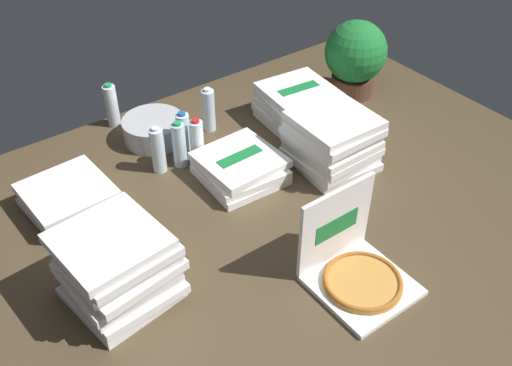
{
  "coord_description": "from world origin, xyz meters",
  "views": [
    {
      "loc": [
        -1.17,
        -1.52,
        1.76
      ],
      "look_at": [
        0.02,
        0.1,
        0.14
      ],
      "focal_mm": 40.87,
      "sensor_mm": 36.0,
      "label": 1
    }
  ],
  "objects_px": {
    "pizza_stack_right_near": "(240,168)",
    "ice_bucket": "(154,129)",
    "pizza_stack_center_near": "(298,105)",
    "water_bottle_5": "(112,105)",
    "open_pizza_box": "(355,268)",
    "water_bottle_4": "(209,110)",
    "pizza_stack_center_far": "(70,198)",
    "water_bottle_0": "(158,150)",
    "potted_plant": "(355,56)",
    "pizza_stack_right_far": "(118,267)",
    "water_bottle_3": "(184,135)",
    "pizza_stack_right_mid": "(332,141)",
    "water_bottle_1": "(179,145)",
    "water_bottle_2": "(197,142)"
  },
  "relations": [
    {
      "from": "ice_bucket",
      "to": "water_bottle_0",
      "type": "relative_size",
      "value": 1.29
    },
    {
      "from": "water_bottle_4",
      "to": "water_bottle_5",
      "type": "bearing_deg",
      "value": 138.69
    },
    {
      "from": "water_bottle_3",
      "to": "potted_plant",
      "type": "xyz_separation_m",
      "value": [
        1.11,
        -0.05,
        0.12
      ]
    },
    {
      "from": "pizza_stack_right_far",
      "to": "water_bottle_4",
      "type": "xyz_separation_m",
      "value": [
        0.9,
        0.78,
        -0.04
      ]
    },
    {
      "from": "potted_plant",
      "to": "pizza_stack_right_far",
      "type": "bearing_deg",
      "value": -161.37
    },
    {
      "from": "pizza_stack_right_far",
      "to": "potted_plant",
      "type": "relative_size",
      "value": 0.95
    },
    {
      "from": "pizza_stack_right_mid",
      "to": "potted_plant",
      "type": "height_order",
      "value": "potted_plant"
    },
    {
      "from": "pizza_stack_right_far",
      "to": "water_bottle_4",
      "type": "relative_size",
      "value": 1.69
    },
    {
      "from": "open_pizza_box",
      "to": "pizza_stack_right_mid",
      "type": "height_order",
      "value": "open_pizza_box"
    },
    {
      "from": "water_bottle_0",
      "to": "water_bottle_5",
      "type": "height_order",
      "value": "same"
    },
    {
      "from": "pizza_stack_center_near",
      "to": "water_bottle_3",
      "type": "height_order",
      "value": "water_bottle_3"
    },
    {
      "from": "pizza_stack_center_near",
      "to": "pizza_stack_center_far",
      "type": "height_order",
      "value": "pizza_stack_center_near"
    },
    {
      "from": "water_bottle_5",
      "to": "potted_plant",
      "type": "xyz_separation_m",
      "value": [
        1.28,
        -0.52,
        0.12
      ]
    },
    {
      "from": "pizza_stack_right_near",
      "to": "water_bottle_0",
      "type": "relative_size",
      "value": 1.57
    },
    {
      "from": "pizza_stack_right_far",
      "to": "water_bottle_5",
      "type": "distance_m",
      "value": 1.23
    },
    {
      "from": "open_pizza_box",
      "to": "pizza_stack_center_near",
      "type": "relative_size",
      "value": 0.93
    },
    {
      "from": "open_pizza_box",
      "to": "pizza_stack_right_mid",
      "type": "bearing_deg",
      "value": 54.84
    },
    {
      "from": "pizza_stack_center_far",
      "to": "water_bottle_1",
      "type": "bearing_deg",
      "value": -1.25
    },
    {
      "from": "pizza_stack_right_near",
      "to": "pizza_stack_center_far",
      "type": "height_order",
      "value": "pizza_stack_right_near"
    },
    {
      "from": "pizza_stack_center_far",
      "to": "water_bottle_5",
      "type": "distance_m",
      "value": 0.7
    },
    {
      "from": "pizza_stack_right_far",
      "to": "open_pizza_box",
      "type": "bearing_deg",
      "value": -31.68
    },
    {
      "from": "pizza_stack_center_near",
      "to": "pizza_stack_right_mid",
      "type": "xyz_separation_m",
      "value": [
        -0.12,
        -0.41,
        0.04
      ]
    },
    {
      "from": "open_pizza_box",
      "to": "water_bottle_4",
      "type": "distance_m",
      "value": 1.26
    },
    {
      "from": "water_bottle_3",
      "to": "water_bottle_5",
      "type": "height_order",
      "value": "same"
    },
    {
      "from": "water_bottle_4",
      "to": "potted_plant",
      "type": "bearing_deg",
      "value": -11.15
    },
    {
      "from": "pizza_stack_right_near",
      "to": "ice_bucket",
      "type": "height_order",
      "value": "same"
    },
    {
      "from": "water_bottle_2",
      "to": "water_bottle_5",
      "type": "bearing_deg",
      "value": 108.55
    },
    {
      "from": "pizza_stack_center_far",
      "to": "water_bottle_0",
      "type": "bearing_deg",
      "value": 1.11
    },
    {
      "from": "ice_bucket",
      "to": "water_bottle_4",
      "type": "xyz_separation_m",
      "value": [
        0.29,
        -0.09,
        0.06
      ]
    },
    {
      "from": "water_bottle_0",
      "to": "open_pizza_box",
      "type": "bearing_deg",
      "value": -76.22
    },
    {
      "from": "pizza_stack_center_near",
      "to": "water_bottle_5",
      "type": "bearing_deg",
      "value": 145.94
    },
    {
      "from": "water_bottle_4",
      "to": "water_bottle_5",
      "type": "height_order",
      "value": "same"
    },
    {
      "from": "pizza_stack_right_far",
      "to": "ice_bucket",
      "type": "bearing_deg",
      "value": 54.84
    },
    {
      "from": "pizza_stack_right_near",
      "to": "potted_plant",
      "type": "distance_m",
      "value": 1.05
    },
    {
      "from": "open_pizza_box",
      "to": "pizza_stack_right_near",
      "type": "bearing_deg",
      "value": 88.73
    },
    {
      "from": "pizza_stack_right_near",
      "to": "water_bottle_4",
      "type": "distance_m",
      "value": 0.46
    },
    {
      "from": "water_bottle_5",
      "to": "pizza_stack_right_near",
      "type": "bearing_deg",
      "value": -70.15
    },
    {
      "from": "pizza_stack_center_near",
      "to": "water_bottle_0",
      "type": "height_order",
      "value": "water_bottle_0"
    },
    {
      "from": "pizza_stack_center_near",
      "to": "potted_plant",
      "type": "distance_m",
      "value": 0.47
    },
    {
      "from": "water_bottle_2",
      "to": "water_bottle_0",
      "type": "bearing_deg",
      "value": 163.97
    },
    {
      "from": "pizza_stack_center_far",
      "to": "water_bottle_4",
      "type": "height_order",
      "value": "water_bottle_4"
    },
    {
      "from": "water_bottle_1",
      "to": "water_bottle_3",
      "type": "relative_size",
      "value": 1.0
    },
    {
      "from": "pizza_stack_right_mid",
      "to": "pizza_stack_right_far",
      "type": "distance_m",
      "value": 1.23
    },
    {
      "from": "ice_bucket",
      "to": "pizza_stack_right_far",
      "type": "bearing_deg",
      "value": -125.16
    },
    {
      "from": "pizza_stack_right_near",
      "to": "ice_bucket",
      "type": "bearing_deg",
      "value": 108.19
    },
    {
      "from": "open_pizza_box",
      "to": "water_bottle_5",
      "type": "bearing_deg",
      "value": 99.52
    },
    {
      "from": "open_pizza_box",
      "to": "pizza_stack_center_near",
      "type": "xyz_separation_m",
      "value": [
        0.56,
        1.04,
        0.03
      ]
    },
    {
      "from": "pizza_stack_right_far",
      "to": "water_bottle_0",
      "type": "relative_size",
      "value": 1.69
    },
    {
      "from": "ice_bucket",
      "to": "pizza_stack_center_far",
      "type": "bearing_deg",
      "value": -155.29
    },
    {
      "from": "ice_bucket",
      "to": "water_bottle_3",
      "type": "relative_size",
      "value": 1.29
    }
  ]
}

